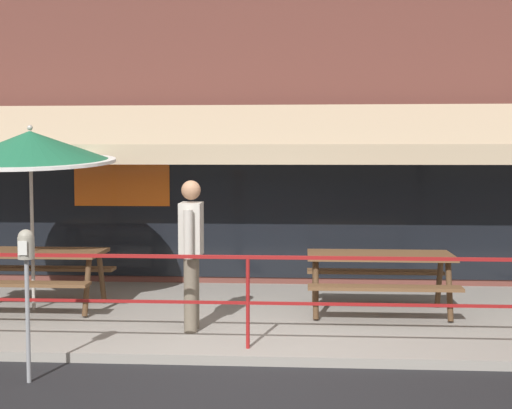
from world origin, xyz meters
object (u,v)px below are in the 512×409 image
(patio_umbrella_left, at_px, (30,148))
(parking_meter_near, at_px, (26,259))
(picnic_table_centre, at_px, (380,266))
(picnic_table_left, at_px, (33,263))
(pedestrian_walking, at_px, (191,247))

(patio_umbrella_left, distance_m, parking_meter_near, 2.94)
(picnic_table_centre, distance_m, patio_umbrella_left, 4.67)
(picnic_table_left, distance_m, pedestrian_walking, 2.43)
(picnic_table_left, relative_size, parking_meter_near, 1.27)
(patio_umbrella_left, distance_m, pedestrian_walking, 2.65)
(pedestrian_walking, xyz_separation_m, parking_meter_near, (-1.26, -1.65, 0.09))
(picnic_table_left, relative_size, patio_umbrella_left, 0.75)
(picnic_table_centre, xyz_separation_m, patio_umbrella_left, (-4.43, -0.04, 1.47))
(picnic_table_left, xyz_separation_m, picnic_table_centre, (4.43, 0.03, 0.00))
(picnic_table_left, distance_m, parking_meter_near, 2.80)
(picnic_table_centre, xyz_separation_m, pedestrian_walking, (-2.22, -0.98, 0.35))
(pedestrian_walking, bearing_deg, patio_umbrella_left, 156.96)
(patio_umbrella_left, bearing_deg, parking_meter_near, -69.83)
(pedestrian_walking, bearing_deg, picnic_table_centre, 23.77)
(picnic_table_centre, bearing_deg, patio_umbrella_left, -179.50)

